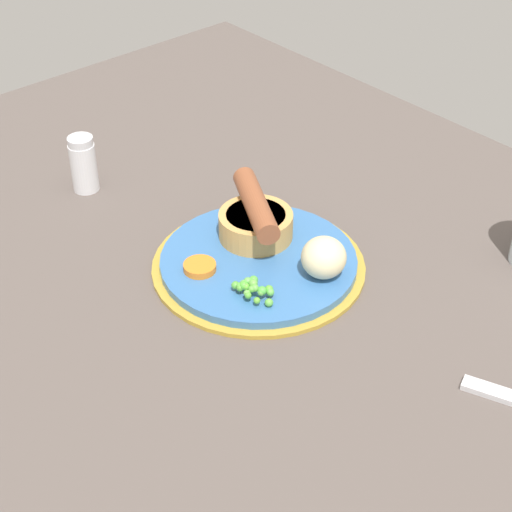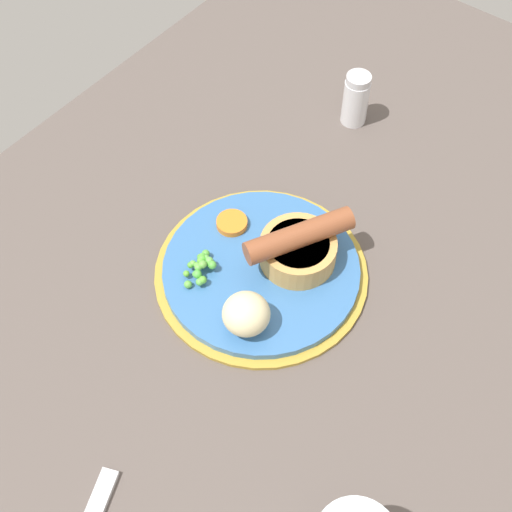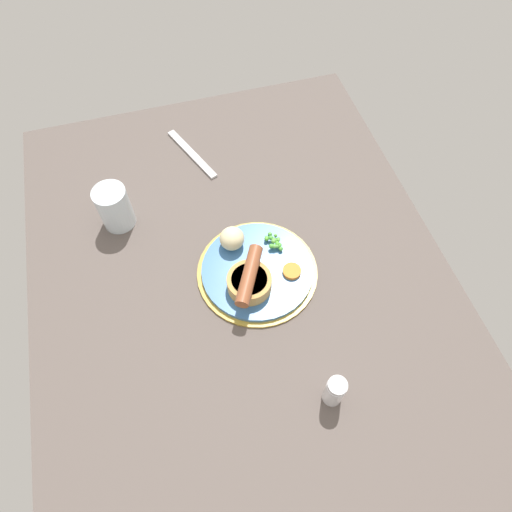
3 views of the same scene
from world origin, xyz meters
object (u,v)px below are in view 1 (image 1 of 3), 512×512
Objects in this scene: sausage_pudding at (256,219)px; pea_pile at (253,288)px; carrot_slice_0 at (199,266)px; salt_shaker at (83,164)px; dinner_plate at (259,264)px; potato_chunk_1 at (325,256)px.

sausage_pudding reaches higher than pea_pile.
pea_pile reaches higher than carrot_slice_0.
salt_shaker reaches higher than pea_pile.
salt_shaker is at bearing 46.79° from sausage_pudding.
dinner_plate is at bearing 11.33° from salt_shaker.
salt_shaker reaches higher than dinner_plate.
pea_pile is at bearing 1.01° from salt_shaker.
salt_shaker is (-23.16, -7.76, -0.11)cm from sausage_pudding.
sausage_pudding is 24.42cm from salt_shaker.
carrot_slice_0 is at bearing -134.51° from potato_chunk_1.
carrot_slice_0 is at bearing -114.18° from dinner_plate.
salt_shaker is (-26.42, -5.29, 3.00)cm from dinner_plate.
sausage_pudding is 2.41× the size of potato_chunk_1.
potato_chunk_1 is 13.55cm from carrot_slice_0.
sausage_pudding reaches higher than carrot_slice_0.
potato_chunk_1 is (6.66, 3.45, 3.05)cm from dinner_plate.
carrot_slice_0 is at bearing -169.17° from pea_pile.
potato_chunk_1 is (2.24, 8.20, 1.23)cm from pea_pile.
salt_shaker reaches higher than potato_chunk_1.
pea_pile is 0.69× the size of salt_shaker.
carrot_slice_0 is (0.52, -8.59, -1.88)cm from sausage_pudding.
dinner_plate is 5.14cm from sausage_pudding.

